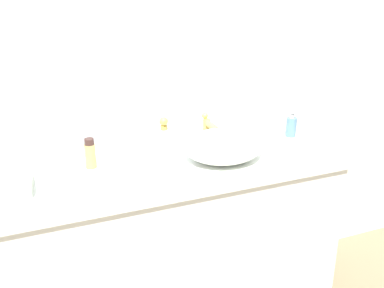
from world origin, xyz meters
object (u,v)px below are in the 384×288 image
at_px(sink_basin, 223,146).
at_px(perfume_bottle, 90,154).
at_px(folded_hand_towel, 3,188).
at_px(lotion_bottle, 164,145).
at_px(candle_jar, 275,143).
at_px(soap_dispenser, 291,125).

relative_size(sink_basin, perfume_bottle, 2.67).
height_order(perfume_bottle, folded_hand_towel, perfume_bottle).
height_order(lotion_bottle, perfume_bottle, lotion_bottle).
height_order(sink_basin, folded_hand_towel, sink_basin).
height_order(candle_jar, folded_hand_towel, folded_hand_towel).
xyz_separation_m(sink_basin, folded_hand_towel, (-0.88, 0.03, -0.04)).
relative_size(sink_basin, lotion_bottle, 1.62).
relative_size(perfume_bottle, candle_jar, 2.82).
bearing_deg(folded_hand_towel, perfume_bottle, 17.57).
bearing_deg(candle_jar, lotion_bottle, -178.87).
bearing_deg(soap_dispenser, perfume_bottle, -179.83).
bearing_deg(candle_jar, folded_hand_towel, -178.62).
height_order(soap_dispenser, perfume_bottle, soap_dispenser).
height_order(sink_basin, lotion_bottle, lotion_bottle).
relative_size(sink_basin, folded_hand_towel, 1.64).
xyz_separation_m(sink_basin, candle_jar, (0.29, 0.05, -0.05)).
relative_size(candle_jar, folded_hand_towel, 0.22).
bearing_deg(folded_hand_towel, soap_dispenser, 4.84).
distance_m(soap_dispenser, candle_jar, 0.17).
relative_size(sink_basin, candle_jar, 7.53).
bearing_deg(soap_dispenser, lotion_bottle, -172.17).
bearing_deg(lotion_bottle, perfume_bottle, 162.67).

